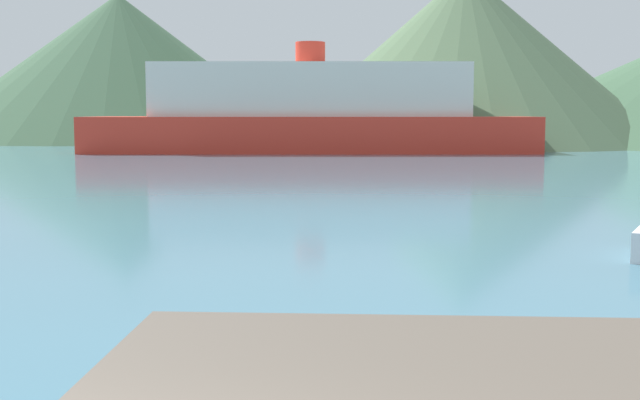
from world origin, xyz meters
name	(u,v)px	position (x,y,z in m)	size (l,w,h in m)	color
ferry_distant	(310,113)	(-1.80, 57.94, 2.78)	(32.37, 9.86, 7.93)	red
hill_central	(120,67)	(-24.22, 87.15, 7.84)	(41.92, 41.92, 15.68)	#38563D
hill_east	(464,58)	(11.79, 75.40, 7.96)	(36.76, 36.76, 15.92)	#4C6647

